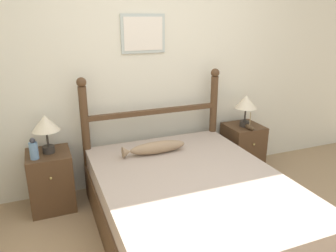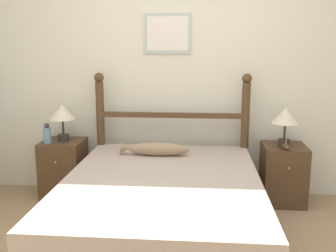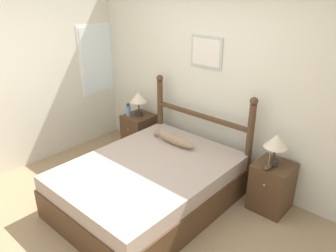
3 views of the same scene
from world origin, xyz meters
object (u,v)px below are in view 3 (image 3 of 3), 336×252
at_px(bottle, 128,110).
at_px(model_boat, 268,166).
at_px(table_lamp_right, 276,143).
at_px(nightstand_right, 272,186).
at_px(table_lamp_left, 138,98).
at_px(nightstand_left, 139,133).
at_px(fish_pillow, 175,140).
at_px(bed, 149,185).

height_order(bottle, model_boat, bottle).
bearing_deg(table_lamp_right, bottle, -178.15).
distance_m(nightstand_right, bottle, 2.43).
distance_m(table_lamp_right, model_boat, 0.28).
bearing_deg(table_lamp_left, nightstand_right, -0.12).
bearing_deg(bottle, nightstand_left, 40.87).
bearing_deg(fish_pillow, nightstand_left, 163.60).
xyz_separation_m(bed, table_lamp_left, (-1.12, 0.92, 0.61)).
xyz_separation_m(table_lamp_left, model_boat, (2.24, -0.14, -0.26)).
distance_m(table_lamp_left, table_lamp_right, 2.25).
distance_m(table_lamp_left, model_boat, 2.26).
relative_size(bed, model_boat, 10.18).
bearing_deg(nightstand_right, table_lamp_right, -122.67).
height_order(table_lamp_left, table_lamp_right, same).
xyz_separation_m(table_lamp_left, fish_pillow, (1.00, -0.30, -0.27)).
bearing_deg(table_lamp_left, model_boat, -3.59).
bearing_deg(model_boat, nightstand_right, 81.41).
xyz_separation_m(table_lamp_right, fish_pillow, (-1.25, -0.27, -0.27)).
xyz_separation_m(bed, table_lamp_right, (1.12, 0.89, 0.61)).
height_order(bed, nightstand_right, nightstand_right).
bearing_deg(table_lamp_right, bed, -141.56).
xyz_separation_m(bed, model_boat, (1.12, 0.78, 0.35)).
bearing_deg(bottle, model_boat, -0.84).
distance_m(bottle, model_boat, 2.37).
bearing_deg(fish_pillow, bed, -78.57).
bearing_deg(nightstand_left, bottle, -139.13).
height_order(nightstand_right, fish_pillow, fish_pillow).
relative_size(bottle, fish_pillow, 0.32).
distance_m(bed, model_boat, 1.41).
distance_m(table_lamp_left, fish_pillow, 1.08).
xyz_separation_m(bed, fish_pillow, (-0.12, 0.62, 0.34)).
relative_size(bed, nightstand_left, 3.50).
bearing_deg(table_lamp_left, bottle, -140.97).
xyz_separation_m(bottle, fish_pillow, (1.13, -0.20, -0.08)).
height_order(nightstand_right, table_lamp_left, table_lamp_left).
relative_size(nightstand_left, table_lamp_left, 1.56).
distance_m(nightstand_left, bottle, 0.42).
bearing_deg(nightstand_left, bed, -38.81).
bearing_deg(table_lamp_right, table_lamp_left, 179.25).
distance_m(bed, table_lamp_left, 1.57).
bearing_deg(nightstand_left, model_boat, -3.45).
relative_size(bottle, model_boat, 1.02).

